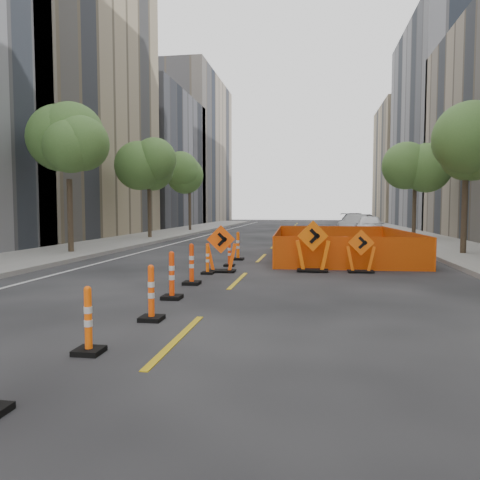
% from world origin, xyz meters
% --- Properties ---
extents(ground_plane, '(140.00, 140.00, 0.00)m').
position_xyz_m(ground_plane, '(0.00, 0.00, 0.00)').
color(ground_plane, black).
extents(sidewalk_left, '(4.00, 90.00, 0.15)m').
position_xyz_m(sidewalk_left, '(-9.00, 12.00, 0.07)').
color(sidewalk_left, gray).
rests_on(sidewalk_left, ground).
extents(sidewalk_right, '(4.00, 90.00, 0.15)m').
position_xyz_m(sidewalk_right, '(9.00, 12.00, 0.07)').
color(sidewalk_right, gray).
rests_on(sidewalk_right, ground).
extents(bld_left_c, '(12.00, 18.00, 26.00)m').
position_xyz_m(bld_left_c, '(-17.00, 20.80, 13.00)').
color(bld_left_c, tan).
rests_on(bld_left_c, ground).
extents(bld_left_d, '(12.00, 16.00, 14.00)m').
position_xyz_m(bld_left_d, '(-17.00, 39.20, 7.00)').
color(bld_left_d, '#4C4C51').
rests_on(bld_left_d, ground).
extents(bld_left_e, '(12.00, 20.00, 20.00)m').
position_xyz_m(bld_left_e, '(-17.00, 55.60, 10.00)').
color(bld_left_e, gray).
rests_on(bld_left_e, ground).
extents(bld_right_d, '(12.00, 18.00, 20.00)m').
position_xyz_m(bld_right_d, '(17.00, 40.20, 10.00)').
color(bld_right_d, gray).
rests_on(bld_right_d, ground).
extents(bld_right_e, '(12.00, 14.00, 16.00)m').
position_xyz_m(bld_right_e, '(17.00, 58.60, 8.00)').
color(bld_right_e, tan).
rests_on(bld_right_e, ground).
extents(tree_l_b, '(2.80, 2.80, 5.95)m').
position_xyz_m(tree_l_b, '(-8.40, 10.00, 4.53)').
color(tree_l_b, '#382B1E').
rests_on(tree_l_b, ground).
extents(tree_l_c, '(2.80, 2.80, 5.95)m').
position_xyz_m(tree_l_c, '(-8.40, 20.00, 4.53)').
color(tree_l_c, '#382B1E').
rests_on(tree_l_c, ground).
extents(tree_l_d, '(2.80, 2.80, 5.95)m').
position_xyz_m(tree_l_d, '(-8.40, 30.00, 4.53)').
color(tree_l_d, '#382B1E').
rests_on(tree_l_d, ground).
extents(tree_r_b, '(2.80, 2.80, 5.95)m').
position_xyz_m(tree_r_b, '(8.40, 12.00, 4.53)').
color(tree_r_b, '#382B1E').
rests_on(tree_r_b, ground).
extents(tree_r_c, '(2.80, 2.80, 5.95)m').
position_xyz_m(tree_r_c, '(8.40, 22.00, 4.53)').
color(tree_r_c, '#382B1E').
rests_on(tree_r_c, ground).
extents(channelizer_1, '(0.38, 0.38, 0.97)m').
position_xyz_m(channelizer_1, '(-1.04, -2.90, 0.49)').
color(channelizer_1, '#FF5C0A').
rests_on(channelizer_1, ground).
extents(channelizer_2, '(0.41, 0.41, 1.04)m').
position_xyz_m(channelizer_2, '(-0.82, -0.89, 0.52)').
color(channelizer_2, '#FE4E0A').
rests_on(channelizer_2, ground).
extents(channelizer_3, '(0.43, 0.43, 1.09)m').
position_xyz_m(channelizer_3, '(-1.06, 1.12, 0.55)').
color(channelizer_3, '#F13E0A').
rests_on(channelizer_3, ground).
extents(channelizer_4, '(0.44, 0.44, 1.12)m').
position_xyz_m(channelizer_4, '(-1.13, 3.12, 0.56)').
color(channelizer_4, '#E83B09').
rests_on(channelizer_4, ground).
extents(channelizer_5, '(0.36, 0.36, 0.92)m').
position_xyz_m(channelizer_5, '(-1.15, 5.13, 0.46)').
color(channelizer_5, '#F8590A').
rests_on(channelizer_5, ground).
extents(channelizer_6, '(0.37, 0.37, 0.94)m').
position_xyz_m(channelizer_6, '(-0.82, 7.14, 0.47)').
color(channelizer_6, red).
rests_on(channelizer_6, ground).
extents(channelizer_7, '(0.44, 0.44, 1.12)m').
position_xyz_m(channelizer_7, '(-0.84, 9.15, 0.56)').
color(channelizer_7, '#EF580A').
rests_on(channelizer_7, ground).
extents(chevron_sign_left, '(1.14, 0.88, 1.51)m').
position_xyz_m(chevron_sign_left, '(-0.82, 5.66, 0.76)').
color(chevron_sign_left, '#FF510A').
rests_on(chevron_sign_left, ground).
extents(chevron_sign_center, '(1.22, 0.87, 1.66)m').
position_xyz_m(chevron_sign_center, '(2.09, 6.17, 0.83)').
color(chevron_sign_center, '#EE600A').
rests_on(chevron_sign_center, ground).
extents(chevron_sign_right, '(0.97, 0.65, 1.37)m').
position_xyz_m(chevron_sign_right, '(3.61, 6.23, 0.69)').
color(chevron_sign_right, '#E15409').
rests_on(chevron_sign_right, ground).
extents(safety_fence, '(5.61, 9.12, 1.11)m').
position_xyz_m(safety_fence, '(3.21, 11.16, 0.56)').
color(safety_fence, '#F6500C').
rests_on(safety_fence, ground).
extents(parked_car_near, '(2.26, 4.76, 1.57)m').
position_xyz_m(parked_car_near, '(5.94, 24.15, 0.79)').
color(parked_car_near, white).
rests_on(parked_car_near, ground).
extents(parked_car_mid, '(3.41, 4.91, 1.53)m').
position_xyz_m(parked_car_mid, '(5.57, 29.39, 0.77)').
color(parked_car_mid, '#A1A2A6').
rests_on(parked_car_mid, ground).
extents(parked_car_far, '(2.74, 5.58, 1.56)m').
position_xyz_m(parked_car_far, '(5.89, 35.01, 0.78)').
color(parked_car_far, black).
rests_on(parked_car_far, ground).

